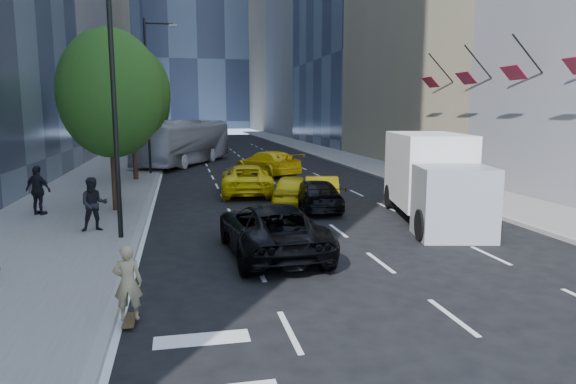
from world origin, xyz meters
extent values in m
plane|color=black|center=(0.00, 0.00, 0.00)|extent=(160.00, 160.00, 0.00)
cube|color=slate|center=(-9.00, 30.00, 0.07)|extent=(6.00, 120.00, 0.15)
cube|color=slate|center=(10.00, 30.00, 0.07)|extent=(4.00, 120.00, 0.15)
cube|color=#85795C|center=(22.00, 98.00, 25.00)|extent=(20.00, 24.00, 50.00)
cylinder|color=black|center=(-6.50, 4.00, 5.15)|extent=(0.16, 0.16, 10.00)
cylinder|color=black|center=(-6.50, 22.00, 5.15)|extent=(0.16, 0.16, 10.00)
cylinder|color=black|center=(-5.60, 22.00, 9.85)|extent=(1.80, 0.12, 0.12)
cube|color=#99998C|center=(-4.70, 22.00, 9.75)|extent=(0.50, 0.22, 0.15)
cylinder|color=black|center=(-7.20, 9.00, 1.72)|extent=(0.30, 0.30, 3.15)
ellipsoid|color=#163A0F|center=(-7.20, 9.00, 4.98)|extent=(4.20, 4.20, 5.25)
cylinder|color=black|center=(-7.20, 19.00, 1.84)|extent=(0.30, 0.30, 3.38)
ellipsoid|color=#163A0F|center=(-7.20, 19.00, 5.32)|extent=(4.50, 4.50, 5.62)
cylinder|color=black|center=(-7.20, 32.00, 1.61)|extent=(0.30, 0.30, 2.93)
ellipsoid|color=#163A0F|center=(-7.20, 32.00, 4.63)|extent=(3.90, 3.90, 4.88)
cylinder|color=black|center=(-6.40, 40.00, 2.75)|extent=(0.14, 0.14, 5.20)
imported|color=black|center=(-6.40, 40.00, 4.35)|extent=(2.48, 0.53, 1.00)
cylinder|color=black|center=(11.15, 8.00, 6.85)|extent=(1.75, 0.08, 1.75)
cube|color=maroon|center=(10.50, 8.00, 6.00)|extent=(0.64, 1.30, 0.64)
cylinder|color=black|center=(11.15, 12.00, 6.85)|extent=(1.75, 0.08, 1.75)
cube|color=maroon|center=(10.50, 12.00, 6.00)|extent=(0.64, 1.30, 0.64)
cylinder|color=black|center=(11.15, 16.00, 6.85)|extent=(1.75, 0.08, 1.75)
cube|color=maroon|center=(10.50, 16.00, 6.00)|extent=(0.64, 1.30, 0.64)
imported|color=#8A7E56|center=(-5.60, -3.00, 0.78)|extent=(0.58, 0.39, 1.55)
imported|color=black|center=(-1.89, 1.50, 0.78)|extent=(2.86, 5.73, 1.56)
imported|color=black|center=(1.20, 8.00, 0.66)|extent=(2.10, 4.63, 1.32)
imported|color=#DEC30B|center=(0.50, 9.58, 0.70)|extent=(2.69, 4.38, 1.39)
imported|color=yellow|center=(1.76, 9.00, 0.69)|extent=(2.44, 4.39, 1.37)
imported|color=yellow|center=(-1.18, 13.00, 0.76)|extent=(3.03, 5.71, 1.53)
imported|color=yellow|center=(1.20, 20.50, 0.81)|extent=(4.42, 6.05, 1.63)
imported|color=#BABCC1|center=(-4.14, 28.76, 1.78)|extent=(7.95, 12.86, 3.55)
cube|color=silver|center=(5.27, 5.74, 1.96)|extent=(3.51, 5.29, 2.85)
cube|color=gray|center=(4.51, 2.23, 1.22)|extent=(2.83, 2.58, 2.43)
cylinder|color=black|center=(3.33, 2.06, 0.53)|extent=(0.59, 1.11, 1.06)
cylinder|color=black|center=(5.50, 1.58, 0.53)|extent=(0.59, 1.11, 1.06)
cylinder|color=black|center=(4.54, 7.63, 0.53)|extent=(0.59, 1.11, 1.06)
cylinder|color=black|center=(6.71, 7.16, 0.53)|extent=(0.59, 1.11, 1.06)
imported|color=black|center=(-7.47, 5.12, 1.09)|extent=(1.02, 0.86, 1.88)
imported|color=black|center=(-10.10, 8.53, 1.14)|extent=(1.25, 0.99, 1.99)
camera|label=1|loc=(-4.48, -13.29, 4.29)|focal=32.00mm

